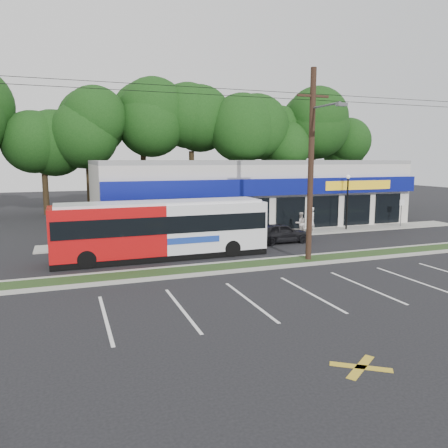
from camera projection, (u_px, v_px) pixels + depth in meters
name	position (u px, v px, depth m)	size (l,w,h in m)	color
ground	(266.00, 270.00, 21.46)	(120.00, 120.00, 0.00)	black
grass_strip	(257.00, 265.00, 22.38)	(40.00, 1.60, 0.12)	#1E3315
curb_south	(264.00, 268.00, 21.59)	(40.00, 0.25, 0.14)	#9E9E93
curb_north	(251.00, 261.00, 23.17)	(40.00, 0.25, 0.14)	#9E9E93
sidewalk	(274.00, 234.00, 31.51)	(32.00, 2.20, 0.10)	#9E9E93
strip_mall	(244.00, 191.00, 37.72)	(25.00, 12.55, 5.30)	beige
utility_pole	(309.00, 159.00, 22.48)	(50.00, 2.77, 10.00)	black
lamp_post	(347.00, 196.00, 32.98)	(0.30, 0.30, 4.25)	black
sign_post	(402.00, 208.00, 34.64)	(0.45, 0.10, 2.23)	#59595E
tree_line	(194.00, 130.00, 45.72)	(46.76, 6.76, 11.83)	black
metrobus	(162.00, 228.00, 23.98)	(11.73, 2.58, 3.15)	#B50D0F
car_dark	(281.00, 233.00, 28.41)	(1.56, 3.88, 1.32)	black
pedestrian_a	(311.00, 220.00, 31.83)	(0.72, 0.47, 1.98)	silver
pedestrian_b	(300.00, 223.00, 31.56)	(0.79, 0.62, 1.63)	beige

